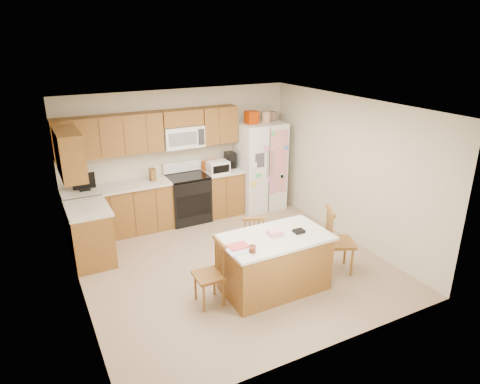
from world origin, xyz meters
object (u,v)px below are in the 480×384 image
refrigerator (260,165)px  windsor_chair_left (210,275)px  island (274,262)px  windsor_chair_right (338,242)px  stove (188,197)px  windsor_chair_back (253,242)px

refrigerator → windsor_chair_left: 3.55m
island → windsor_chair_left: island is taller
island → windsor_chair_right: windsor_chair_right is taller
stove → windsor_chair_right: (1.35, -2.84, 0.01)m
refrigerator → windsor_chair_back: size_ratio=2.29×
stove → windsor_chair_left: (-0.72, -2.73, -0.04)m
island → windsor_chair_back: (0.04, 0.70, -0.00)m
windsor_chair_back → island: bearing=-93.4°
windsor_chair_right → windsor_chair_left: bearing=176.9°
refrigerator → windsor_chair_right: size_ratio=1.99×
refrigerator → windsor_chair_right: refrigerator is taller
stove → island: bearing=-85.7°
refrigerator → windsor_chair_left: (-2.29, -2.67, -0.49)m
island → windsor_chair_right: 1.13m
stove → windsor_chair_right: stove is taller
refrigerator → stove: bearing=177.7°
windsor_chair_left → windsor_chair_right: size_ratio=0.89×
refrigerator → windsor_chair_left: size_ratio=2.23×
stove → windsor_chair_back: bearing=-83.2°
windsor_chair_back → windsor_chair_right: (1.09, -0.70, 0.06)m
windsor_chair_right → refrigerator: bearing=85.4°
refrigerator → windsor_chair_right: 2.82m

